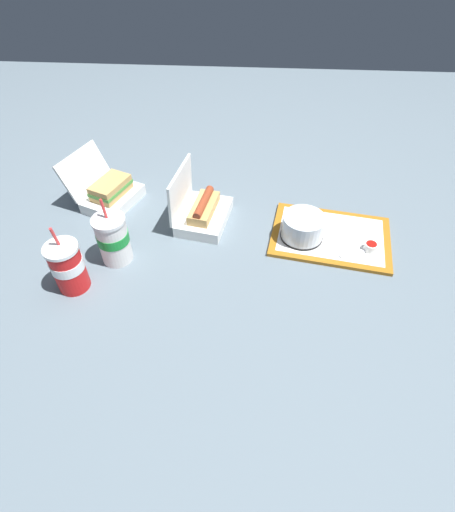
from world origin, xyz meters
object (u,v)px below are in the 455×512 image
food_tray (330,236)px  cake_container (303,228)px  ketchup_cup (371,246)px  clamshell_hotdog_right (201,211)px  clamshell_sandwich_left (109,192)px  soda_cup_left (68,266)px  plastic_fork (356,253)px  soda_cup_front (113,239)px

food_tray → cake_container: 0.11m
food_tray → ketchup_cup: size_ratio=10.19×
clamshell_hotdog_right → clamshell_sandwich_left: clamshell_hotdog_right is taller
soda_cup_left → clamshell_hotdog_right: bearing=-136.8°
cake_container → soda_cup_left: (0.65, 0.24, 0.03)m
plastic_fork → cake_container: bearing=-43.9°
clamshell_hotdog_right → soda_cup_left: 0.45m
clamshell_sandwich_left → soda_cup_front: size_ratio=1.20×
soda_cup_front → clamshell_sandwich_left: bearing=-70.8°
cake_container → plastic_fork: (-0.16, 0.07, -0.03)m
plastic_fork → clamshell_hotdog_right: 0.51m
soda_cup_front → ketchup_cup: bearing=-174.5°
ketchup_cup → soda_cup_front: (0.77, 0.07, 0.05)m
cake_container → clamshell_hotdog_right: 0.33m
cake_container → plastic_fork: size_ratio=1.22×
plastic_fork → clamshell_hotdog_right: size_ratio=0.48×
plastic_fork → clamshell_sandwich_left: 0.84m
food_tray → soda_cup_front: soda_cup_front is taller
ketchup_cup → plastic_fork: (0.04, 0.02, -0.01)m
cake_container → soda_cup_left: size_ratio=0.63×
plastic_fork → soda_cup_left: (0.81, 0.17, 0.06)m
ketchup_cup → clamshell_hotdog_right: (0.53, -0.12, 0.02)m
food_tray → soda_cup_front: size_ratio=1.89×
soda_cup_front → plastic_fork: bearing=-175.6°
ketchup_cup → soda_cup_left: soda_cup_left is taller
cake_container → soda_cup_front: size_ratio=0.62×
cake_container → clamshell_sandwich_left: (0.65, -0.15, -0.01)m
plastic_fork → clamshell_hotdog_right: (0.49, -0.14, 0.03)m
cake_container → clamshell_hotdog_right: clamshell_hotdog_right is taller
cake_container → ketchup_cup: cake_container is taller
food_tray → cake_container: bearing=8.7°
food_tray → soda_cup_front: bearing=11.6°
clamshell_hotdog_right → soda_cup_left: bearing=43.2°
plastic_fork → ketchup_cup: bearing=-179.2°
cake_container → clamshell_sandwich_left: 0.67m
food_tray → ketchup_cup: (-0.11, 0.06, 0.02)m
cake_container → clamshell_hotdog_right: bearing=-12.4°
food_tray → plastic_fork: plastic_fork is taller
plastic_fork → food_tray: bearing=-72.3°
clamshell_sandwich_left → cake_container: bearing=167.0°
soda_cup_front → food_tray: bearing=-168.4°
plastic_fork → clamshell_hotdog_right: bearing=-37.5°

